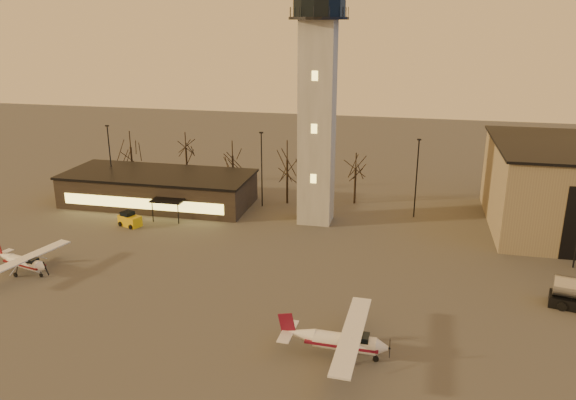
{
  "coord_description": "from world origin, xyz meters",
  "views": [
    {
      "loc": [
        11.09,
        -35.24,
        24.17
      ],
      "look_at": [
        0.27,
        13.0,
        8.11
      ],
      "focal_mm": 35.0,
      "sensor_mm": 36.0,
      "label": 1
    }
  ],
  "objects_px": {
    "control_tower": "(318,89)",
    "terminal": "(159,188)",
    "cessna_rear": "(26,265)",
    "service_cart": "(130,220)",
    "cessna_front": "(346,345)"
  },
  "relations": [
    {
      "from": "control_tower",
      "to": "terminal",
      "type": "bearing_deg",
      "value": 174.85
    },
    {
      "from": "terminal",
      "to": "cessna_rear",
      "type": "height_order",
      "value": "terminal"
    },
    {
      "from": "service_cart",
      "to": "control_tower",
      "type": "bearing_deg",
      "value": 38.21
    },
    {
      "from": "control_tower",
      "to": "terminal",
      "type": "relative_size",
      "value": 1.28
    },
    {
      "from": "control_tower",
      "to": "cessna_rear",
      "type": "distance_m",
      "value": 36.52
    },
    {
      "from": "terminal",
      "to": "cessna_front",
      "type": "xyz_separation_m",
      "value": [
        29.39,
        -30.87,
        -1.1
      ]
    },
    {
      "from": "terminal",
      "to": "cessna_rear",
      "type": "xyz_separation_m",
      "value": [
        -3.3,
        -23.34,
        -1.24
      ]
    },
    {
      "from": "cessna_rear",
      "to": "service_cart",
      "type": "xyz_separation_m",
      "value": [
        3.48,
        14.58,
        -0.25
      ]
    },
    {
      "from": "service_cart",
      "to": "cessna_front",
      "type": "bearing_deg",
      "value": -16.18
    },
    {
      "from": "terminal",
      "to": "control_tower",
      "type": "bearing_deg",
      "value": -5.15
    },
    {
      "from": "terminal",
      "to": "cessna_front",
      "type": "relative_size",
      "value": 2.26
    },
    {
      "from": "control_tower",
      "to": "cessna_front",
      "type": "distance_m",
      "value": 33.5
    },
    {
      "from": "service_cart",
      "to": "terminal",
      "type": "bearing_deg",
      "value": 112.09
    },
    {
      "from": "cessna_front",
      "to": "control_tower",
      "type": "bearing_deg",
      "value": 106.59
    },
    {
      "from": "control_tower",
      "to": "service_cart",
      "type": "distance_m",
      "value": 27.7
    }
  ]
}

